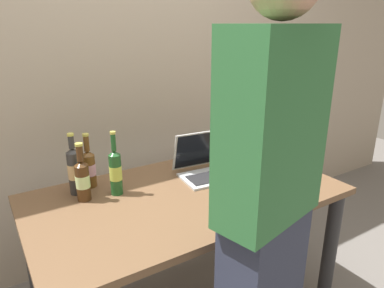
% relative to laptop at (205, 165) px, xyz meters
% --- Properties ---
extents(desk, '(1.55, 0.86, 0.76)m').
position_rel_laptop_xyz_m(desk, '(-0.20, -0.13, -0.17)').
color(desk, brown).
rests_on(desk, ground).
extents(laptop, '(0.33, 0.31, 0.23)m').
position_rel_laptop_xyz_m(laptop, '(0.00, 0.00, 0.00)').
color(laptop, '#B7BABC').
rests_on(laptop, desk).
extents(beer_bottle_green, '(0.07, 0.07, 0.29)m').
position_rel_laptop_xyz_m(beer_bottle_green, '(-0.59, 0.19, 0.05)').
color(beer_bottle_green, brown).
rests_on(beer_bottle_green, desk).
extents(beer_bottle_brown, '(0.06, 0.06, 0.33)m').
position_rel_laptop_xyz_m(beer_bottle_brown, '(-0.51, 0.04, 0.07)').
color(beer_bottle_brown, '#1E5123').
rests_on(beer_bottle_brown, desk).
extents(beer_bottle_amber, '(0.06, 0.06, 0.31)m').
position_rel_laptop_xyz_m(beer_bottle_amber, '(-0.67, 0.15, 0.07)').
color(beer_bottle_amber, '#333333').
rests_on(beer_bottle_amber, desk).
extents(beer_bottle_dark, '(0.07, 0.07, 0.29)m').
position_rel_laptop_xyz_m(beer_bottle_dark, '(-0.66, 0.06, 0.06)').
color(beer_bottle_dark, '#472B14').
rests_on(beer_bottle_dark, desk).
extents(person_figure, '(0.44, 0.34, 1.82)m').
position_rel_laptop_xyz_m(person_figure, '(-0.22, -0.72, 0.15)').
color(person_figure, '#2D3347').
rests_on(person_figure, ground).
extents(back_wall, '(6.00, 0.10, 2.60)m').
position_rel_laptop_xyz_m(back_wall, '(-0.20, 0.67, 0.49)').
color(back_wall, tan).
rests_on(back_wall, ground).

